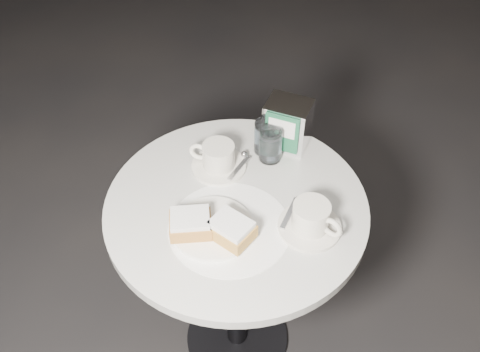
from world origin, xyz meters
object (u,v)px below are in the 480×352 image
cafe_table (237,248)px  coffee_cup_right (311,219)px  beignet_plate (212,227)px  water_glass_left (265,137)px  coffee_cup_left (218,158)px  water_glass_right (270,145)px  napkin_dispenser (287,124)px

cafe_table → coffee_cup_right: bearing=5.5°
beignet_plate → water_glass_left: water_glass_left is taller
coffee_cup_left → water_glass_left: 0.15m
coffee_cup_right → water_glass_left: 0.31m
coffee_cup_left → water_glass_left: size_ratio=1.87×
cafe_table → coffee_cup_right: (0.20, 0.02, 0.23)m
coffee_cup_right → water_glass_right: 0.28m
cafe_table → beignet_plate: bearing=-90.4°
cafe_table → water_glass_right: water_glass_right is taller
coffee_cup_right → water_glass_right: (-0.21, 0.18, 0.01)m
water_glass_left → coffee_cup_right: bearing=-40.2°
cafe_table → coffee_cup_left: 0.27m
water_glass_left → water_glass_right: water_glass_right is taller
beignet_plate → water_glass_left: bearing=95.5°
beignet_plate → water_glass_left: 0.34m
napkin_dispenser → coffee_cup_left: bearing=-130.0°
coffee_cup_right → water_glass_left: (-0.24, 0.20, 0.01)m
water_glass_left → water_glass_right: bearing=-36.5°
cafe_table → coffee_cup_left: coffee_cup_left is taller
water_glass_left → napkin_dispenser: 0.08m
beignet_plate → coffee_cup_right: coffee_cup_right is taller
coffee_cup_left → coffee_cup_right: bearing=-27.4°
coffee_cup_right → coffee_cup_left: bearing=175.3°
cafe_table → water_glass_left: size_ratio=7.41×
beignet_plate → napkin_dispenser: size_ratio=1.77×
water_glass_left → cafe_table: bearing=-81.4°
coffee_cup_left → coffee_cup_right: 0.33m
coffee_cup_left → cafe_table: bearing=-53.9°
coffee_cup_left → water_glass_right: 0.15m
cafe_table → napkin_dispenser: (0.01, 0.28, 0.27)m
beignet_plate → water_glass_right: water_glass_right is taller
cafe_table → beignet_plate: beignet_plate is taller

